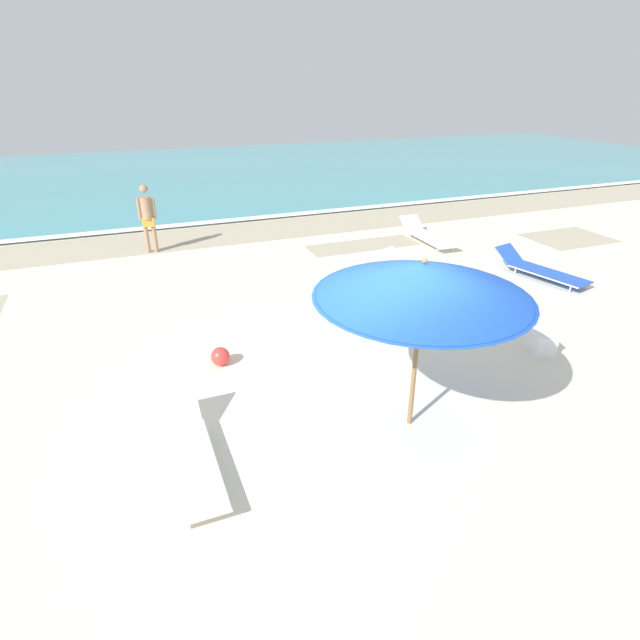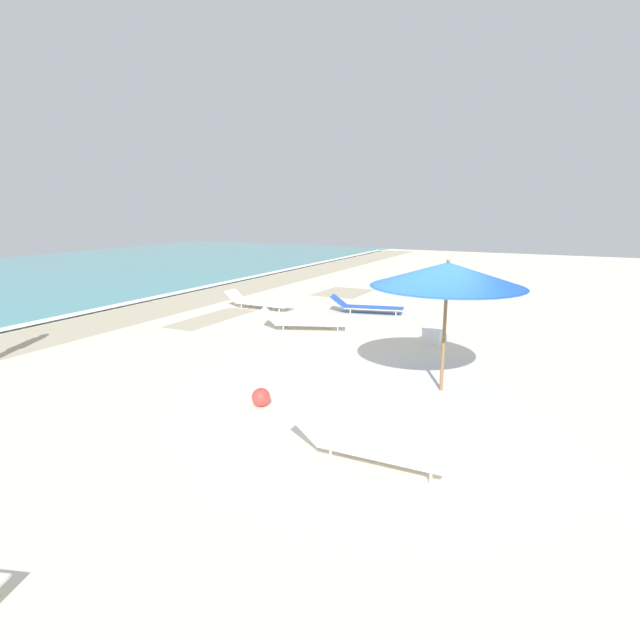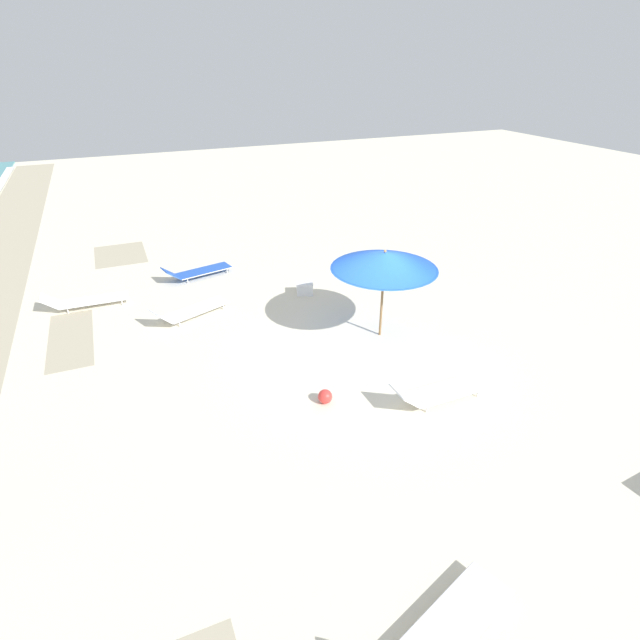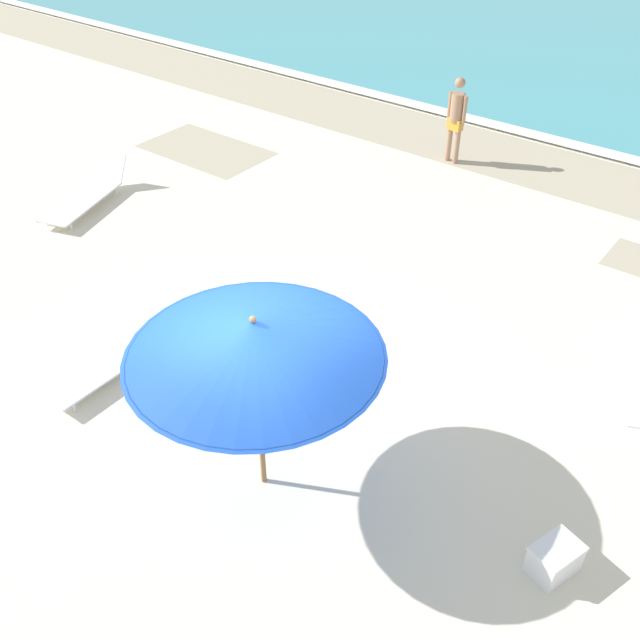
% 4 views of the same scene
% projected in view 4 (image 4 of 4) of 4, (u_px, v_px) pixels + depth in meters
% --- Properties ---
extents(ground_plane, '(60.00, 60.00, 0.16)m').
position_uv_depth(ground_plane, '(267.00, 441.00, 8.68)').
color(ground_plane, beige).
extents(beach_umbrella, '(2.61, 2.61, 2.32)m').
position_uv_depth(beach_umbrella, '(254.00, 340.00, 6.86)').
color(beach_umbrella, olive).
rests_on(beach_umbrella, ground_plane).
extents(sun_lounger_beside_umbrella, '(1.27, 2.24, 0.63)m').
position_uv_depth(sun_lounger_beside_umbrella, '(87.00, 194.00, 13.30)').
color(sun_lounger_beside_umbrella, white).
rests_on(sun_lounger_beside_umbrella, ground_plane).
extents(sun_lounger_near_water_left, '(0.65, 2.09, 0.53)m').
position_uv_depth(sun_lounger_near_water_left, '(113.00, 356.00, 9.53)').
color(sun_lounger_near_water_left, white).
rests_on(sun_lounger_near_water_left, ground_plane).
extents(beachgoer_wading_adult, '(0.45, 0.27, 1.76)m').
position_uv_depth(beachgoer_wading_adult, '(456.00, 115.00, 14.39)').
color(beachgoer_wading_adult, '#A37A5B').
rests_on(beachgoer_wading_adult, ground_plane).
extents(beach_ball, '(0.30, 0.30, 0.30)m').
position_uv_depth(beach_ball, '(268.00, 307.00, 10.54)').
color(beach_ball, red).
rests_on(beach_ball, ground_plane).
extents(cooler_box, '(0.49, 0.58, 0.37)m').
position_uv_depth(cooler_box, '(555.00, 559.00, 7.05)').
color(cooler_box, white).
rests_on(cooler_box, ground_plane).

